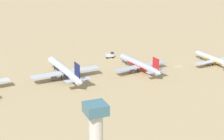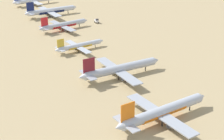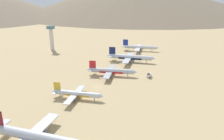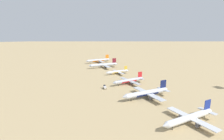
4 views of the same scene
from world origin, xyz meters
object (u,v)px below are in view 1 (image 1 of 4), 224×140
service_truck (110,55)px  control_tower (96,140)px  parked_jet_2 (214,59)px  parked_jet_3 (139,65)px  parked_jet_4 (65,71)px

service_truck → control_tower: (-133.20, 58.96, 14.62)m
parked_jet_2 → parked_jet_3: parked_jet_3 is taller
parked_jet_2 → parked_jet_4: 95.50m
service_truck → control_tower: bearing=156.1°
parked_jet_3 → control_tower: (-101.71, 65.41, 12.54)m
parked_jet_3 → control_tower: 121.58m
parked_jet_2 → control_tower: (-95.08, 114.56, 13.20)m
parked_jet_3 → service_truck: (31.49, 6.45, -2.08)m
parked_jet_3 → parked_jet_4: parked_jet_4 is taller
parked_jet_2 → parked_jet_4: (11.13, 94.84, 1.36)m
parked_jet_3 → service_truck: bearing=11.6°
parked_jet_3 → control_tower: control_tower is taller
parked_jet_3 → parked_jet_2: bearing=-97.7°
parked_jet_2 → service_truck: (38.12, 55.60, -1.42)m
parked_jet_4 → service_truck: bearing=-55.5°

